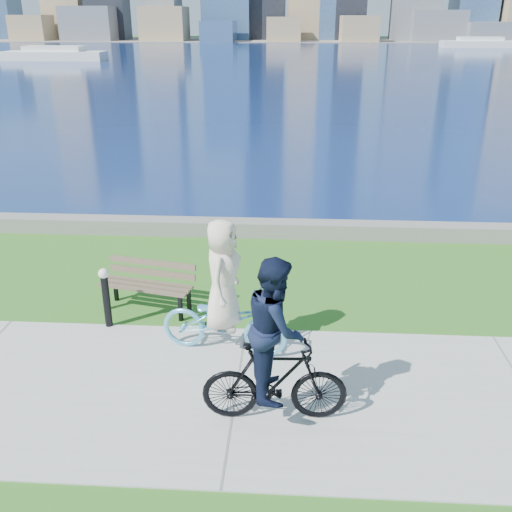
{
  "coord_description": "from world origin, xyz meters",
  "views": [
    {
      "loc": [
        0.68,
        -6.44,
        4.78
      ],
      "look_at": [
        0.13,
        2.3,
        1.1
      ],
      "focal_mm": 40.0,
      "sensor_mm": 36.0,
      "label": 1
    }
  ],
  "objects": [
    {
      "name": "ground",
      "position": [
        0.0,
        0.0,
        0.0
      ],
      "size": [
        320.0,
        320.0,
        0.0
      ],
      "primitive_type": "plane",
      "color": "#29631A",
      "rests_on": "ground"
    },
    {
      "name": "concrete_path",
      "position": [
        0.0,
        0.0,
        0.01
      ],
      "size": [
        80.0,
        3.5,
        0.02
      ],
      "primitive_type": "cube",
      "color": "#AAAAA5",
      "rests_on": "ground"
    },
    {
      "name": "park_bench",
      "position": [
        -1.76,
        2.42,
        0.52
      ],
      "size": [
        1.72,
        0.91,
        0.85
      ],
      "rotation": [
        0.0,
        0.0,
        -0.22
      ],
      "color": "black",
      "rests_on": "ground"
    },
    {
      "name": "bay_water",
      "position": [
        0.0,
        72.0,
        0.0
      ],
      "size": [
        320.0,
        131.0,
        0.01
      ],
      "primitive_type": "cube",
      "color": "#0C2053",
      "rests_on": "ground"
    },
    {
      "name": "cyclist_woman",
      "position": [
        -0.28,
        1.08,
        0.81
      ],
      "size": [
        0.97,
        2.03,
        2.13
      ],
      "rotation": [
        0.0,
        0.0,
        1.42
      ],
      "color": "#62C1EE",
      "rests_on": "ground"
    },
    {
      "name": "seawall",
      "position": [
        0.0,
        6.2,
        0.17
      ],
      "size": [
        90.0,
        0.5,
        0.35
      ],
      "primitive_type": "cube",
      "color": "slate",
      "rests_on": "ground"
    },
    {
      "name": "ferry_far",
      "position": [
        31.9,
        98.07,
        0.71
      ],
      "size": [
        12.61,
        3.6,
        1.71
      ],
      "color": "white",
      "rests_on": "ground"
    },
    {
      "name": "far_shore",
      "position": [
        0.0,
        130.0,
        0.06
      ],
      "size": [
        320.0,
        30.0,
        0.12
      ],
      "primitive_type": "cube",
      "color": "slate",
      "rests_on": "ground"
    },
    {
      "name": "bollard_lamp",
      "position": [
        -2.29,
        1.72,
        0.61
      ],
      "size": [
        0.17,
        0.17,
        1.06
      ],
      "color": "black",
      "rests_on": "ground"
    },
    {
      "name": "cyclist_man",
      "position": [
        0.54,
        -0.48,
        0.96
      ],
      "size": [
        0.71,
        1.85,
        2.23
      ],
      "rotation": [
        0.0,
        0.0,
        1.62
      ],
      "color": "black",
      "rests_on": "ground"
    },
    {
      "name": "ferry_near",
      "position": [
        -27.75,
        63.6,
        0.68
      ],
      "size": [
        11.99,
        3.42,
        1.63
      ],
      "color": "white",
      "rests_on": "ground"
    }
  ]
}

